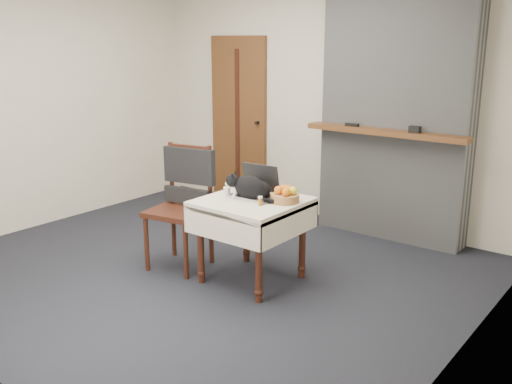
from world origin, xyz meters
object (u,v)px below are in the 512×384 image
(cream_jar, at_px, (227,191))
(chair, at_px, (185,189))
(side_table, at_px, (252,213))
(pill_bottle, at_px, (260,201))
(cat, at_px, (251,188))
(laptop, at_px, (255,188))
(fruit_basket, at_px, (285,196))
(door, at_px, (239,120))

(cream_jar, bearing_deg, chair, -175.59)
(side_table, relative_size, pill_bottle, 10.56)
(side_table, height_order, cream_jar, cream_jar)
(cat, distance_m, pill_bottle, 0.21)
(laptop, xyz_separation_m, fruit_basket, (0.30, 0.00, -0.01))
(side_table, xyz_separation_m, chair, (-0.71, -0.05, 0.10))
(door, height_order, chair, door)
(laptop, height_order, pill_bottle, laptop)
(laptop, bearing_deg, cream_jar, -151.77)
(cat, relative_size, fruit_basket, 2.02)
(cream_jar, bearing_deg, cat, 7.55)
(cat, bearing_deg, fruit_basket, 0.46)
(door, relative_size, fruit_basket, 8.75)
(cat, bearing_deg, chair, 165.97)
(cat, distance_m, chair, 0.70)
(laptop, relative_size, cream_jar, 5.32)
(fruit_basket, bearing_deg, cream_jar, -165.55)
(laptop, distance_m, pill_bottle, 0.29)
(cream_jar, bearing_deg, pill_bottle, -10.35)
(fruit_basket, bearing_deg, laptop, -179.70)
(side_table, bearing_deg, cat, 151.56)
(side_table, height_order, fruit_basket, fruit_basket)
(cream_jar, distance_m, chair, 0.46)
(side_table, xyz_separation_m, cat, (-0.02, 0.01, 0.21))
(side_table, height_order, chair, chair)
(cream_jar, height_order, fruit_basket, fruit_basket)
(chair, bearing_deg, pill_bottle, -13.34)
(cat, height_order, cream_jar, cat)
(door, bearing_deg, cat, -48.42)
(chair, bearing_deg, door, 105.91)
(side_table, height_order, pill_bottle, pill_bottle)
(laptop, relative_size, chair, 0.34)
(fruit_basket, xyz_separation_m, chair, (-0.96, -0.16, -0.07))
(door, relative_size, laptop, 5.45)
(side_table, distance_m, cat, 0.21)
(laptop, bearing_deg, door, 127.97)
(chair, bearing_deg, laptop, 3.11)
(side_table, distance_m, laptop, 0.21)
(cat, distance_m, cream_jar, 0.24)
(cream_jar, relative_size, chair, 0.06)
(cat, relative_size, cream_jar, 6.69)
(pill_bottle, distance_m, chair, 0.87)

